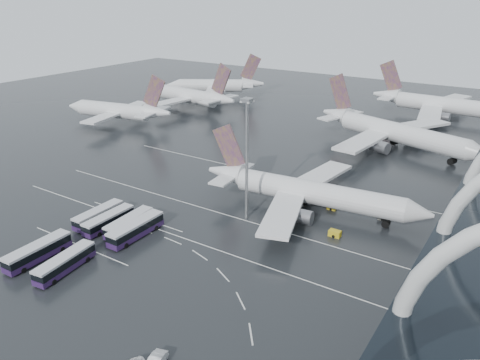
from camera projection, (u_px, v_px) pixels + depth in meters
The scene contains 23 objects.
ground at pixel (220, 245), 95.72m from camera, with size 420.00×420.00×0.00m, color black.
lane_marking_near at pixel (215, 249), 94.17m from camera, with size 120.00×0.25×0.01m, color silver.
lane_marking_mid at pixel (251, 222), 105.03m from camera, with size 120.00×0.25×0.01m, color silver.
lane_marking_far at pixel (306, 183), 126.74m from camera, with size 120.00×0.25×0.01m, color silver.
bus_bay_line_south at pixel (79, 245), 95.52m from camera, with size 28.00×0.25×0.01m, color silver.
bus_bay_line_north at pixel (136, 216), 107.92m from camera, with size 28.00×0.25×0.01m, color silver.
airliner_main at pixel (307, 192), 109.21m from camera, with size 54.59×47.64×18.48m.
airliner_gate_b at pixel (393, 132), 152.89m from camera, with size 60.72×53.92×21.56m.
airliner_gate_c at pixel (443, 105), 188.73m from camera, with size 60.86×56.16×21.70m.
jet_remote_west at pixel (120, 111), 180.63m from camera, with size 46.42×37.58×20.25m.
jet_remote_mid at pixel (192, 97), 204.11m from camera, with size 49.27×39.73×21.44m.
jet_remote_far at pixel (217, 86), 228.42m from camera, with size 43.64×35.81×20.78m.
bus_row_near_a at pixel (98, 215), 104.52m from camera, with size 3.32×12.82×3.14m.
bus_row_near_b at pixel (109, 220), 102.16m from camera, with size 3.23×12.88×3.16m.
bus_row_near_c at pixel (129, 223), 100.89m from camera, with size 3.70×12.97×3.15m.
bus_row_near_d at pixel (136, 229), 98.05m from camera, with size 3.53×14.08×3.45m.
bus_row_far_a at pixel (38, 251), 89.66m from camera, with size 3.67×13.78×3.37m.
bus_row_far_c at pixel (65, 263), 86.09m from camera, with size 4.50×13.25×3.20m.
floodlight_mast at pixel (247, 146), 100.38m from camera, with size 2.12×2.12×27.69m.
gse_cart_belly_a at pixel (335, 233), 98.76m from camera, with size 2.51×1.49×1.37m, color gold.
gse_cart_belly_b at pixel (383, 217), 105.99m from camera, with size 2.08×1.23×1.14m, color slate.
gse_cart_belly_c at pixel (288, 222), 103.93m from camera, with size 1.87×1.11×1.02m, color gold.
gse_cart_belly_e at pixel (332, 207), 111.05m from camera, with size 2.15×1.27×1.17m, color gold.
Camera 1 is at (49.31, -67.85, 48.17)m, focal length 35.00 mm.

